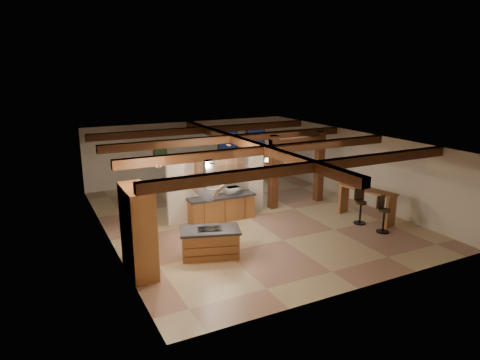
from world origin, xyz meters
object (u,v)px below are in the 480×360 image
object	(u,v)px
kitchen_island	(210,242)
sofa	(242,171)
dining_table	(213,190)
bar_counter	(366,199)

from	to	relation	value
kitchen_island	sofa	size ratio (longest dim) A/B	0.93
dining_table	kitchen_island	bearing A→B (deg)	-109.83
kitchen_island	sofa	world-z (taller)	kitchen_island
dining_table	bar_counter	size ratio (longest dim) A/B	0.71
sofa	kitchen_island	bearing A→B (deg)	50.89
kitchen_island	sofa	distance (m)	9.56
dining_table	bar_counter	bearing A→B (deg)	-49.22
sofa	bar_counter	world-z (taller)	bar_counter
kitchen_island	bar_counter	world-z (taller)	bar_counter
dining_table	sofa	xyz separation A→B (m)	(2.70, 2.49, 0.02)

